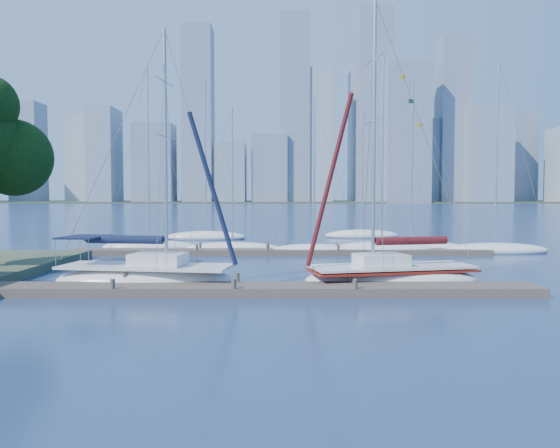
{
  "coord_description": "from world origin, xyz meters",
  "views": [
    {
      "loc": [
        1.93,
        -23.18,
        4.24
      ],
      "look_at": [
        1.9,
        4.0,
        2.81
      ],
      "focal_mm": 35.0,
      "sensor_mm": 36.0,
      "label": 1
    }
  ],
  "objects": [
    {
      "name": "far_shore",
      "position": [
        0.0,
        320.0,
        0.0
      ],
      "size": [
        800.0,
        100.0,
        1.5
      ],
      "primitive_type": "cube",
      "color": "#38472D",
      "rests_on": "ground"
    },
    {
      "name": "sailboat_maroon",
      "position": [
        7.13,
        2.26,
        1.1
      ],
      "size": [
        8.56,
        4.38,
        13.72
      ],
      "rotation": [
        0.0,
        0.0,
        0.22
      ],
      "color": "silver",
      "rests_on": "ground"
    },
    {
      "name": "bg_boat_4",
      "position": [
        11.84,
        18.09,
        0.28
      ],
      "size": [
        8.76,
        5.78,
        13.37
      ],
      "rotation": [
        0.0,
        0.0,
        -0.43
      ],
      "color": "silver",
      "rests_on": "ground"
    },
    {
      "name": "sailboat_navy",
      "position": [
        -4.32,
        2.0,
        0.94
      ],
      "size": [
        8.8,
        3.93,
        12.38
      ],
      "rotation": [
        0.0,
        0.0,
        -0.14
      ],
      "color": "silver",
      "rests_on": "ground"
    },
    {
      "name": "skyline",
      "position": [
        19.58,
        290.52,
        35.99
      ],
      "size": [
        503.62,
        51.31,
        108.53
      ],
      "color": "gray",
      "rests_on": "ground"
    },
    {
      "name": "far_dock",
      "position": [
        2.0,
        16.0,
        0.18
      ],
      "size": [
        30.0,
        1.8,
        0.36
      ],
      "primitive_type": "cube",
      "color": "#433A31",
      "rests_on": "ground"
    },
    {
      "name": "bg_boat_6",
      "position": [
        -5.28,
        29.3,
        0.3
      ],
      "size": [
        8.1,
        4.48,
        15.73
      ],
      "rotation": [
        0.0,
        0.0,
        0.29
      ],
      "color": "silver",
      "rests_on": "ground"
    },
    {
      "name": "bg_boat_0",
      "position": [
        -8.35,
        19.32,
        0.28
      ],
      "size": [
        7.72,
        4.26,
        14.5
      ],
      "rotation": [
        0.0,
        0.0,
        -0.3
      ],
      "color": "silver",
      "rests_on": "ground"
    },
    {
      "name": "bg_boat_2",
      "position": [
        4.39,
        16.62,
        0.24
      ],
      "size": [
        6.8,
        4.61,
        11.75
      ],
      "rotation": [
        0.0,
        0.0,
        -0.43
      ],
      "color": "silver",
      "rests_on": "ground"
    },
    {
      "name": "ground",
      "position": [
        0.0,
        0.0,
        0.0
      ],
      "size": [
        700.0,
        700.0,
        0.0
      ],
      "primitive_type": "plane",
      "color": "navy",
      "rests_on": "ground"
    },
    {
      "name": "bg_boat_3",
      "position": [
        9.4,
        16.91,
        0.3
      ],
      "size": [
        8.12,
        5.44,
        14.7
      ],
      "rotation": [
        0.0,
        0.0,
        -0.42
      ],
      "color": "silver",
      "rests_on": "ground"
    },
    {
      "name": "bg_boat_7",
      "position": [
        10.12,
        31.46,
        0.28
      ],
      "size": [
        7.59,
        2.99,
        13.0
      ],
      "rotation": [
        0.0,
        0.0,
        -0.08
      ],
      "color": "silver",
      "rests_on": "ground"
    },
    {
      "name": "bg_boat_1",
      "position": [
        -1.73,
        18.36,
        0.23
      ],
      "size": [
        7.55,
        4.29,
        11.23
      ],
      "rotation": [
        0.0,
        0.0,
        -0.33
      ],
      "color": "silver",
      "rests_on": "ground"
    },
    {
      "name": "near_dock",
      "position": [
        0.0,
        0.0,
        0.2
      ],
      "size": [
        26.0,
        2.0,
        0.4
      ],
      "primitive_type": "cube",
      "color": "#433A31",
      "rests_on": "ground"
    },
    {
      "name": "bg_boat_5",
      "position": [
        17.71,
        16.78,
        0.27
      ],
      "size": [
        8.09,
        2.84,
        14.37
      ],
      "rotation": [
        0.0,
        0.0,
        0.08
      ],
      "color": "silver",
      "rests_on": "ground"
    }
  ]
}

